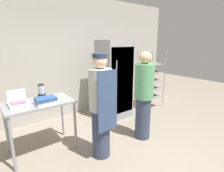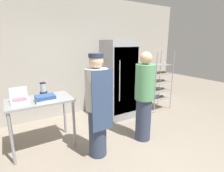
{
  "view_description": "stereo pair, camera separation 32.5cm",
  "coord_description": "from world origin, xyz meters",
  "px_view_note": "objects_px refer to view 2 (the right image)",
  "views": [
    {
      "loc": [
        -1.97,
        -1.82,
        1.86
      ],
      "look_at": [
        -0.05,
        0.69,
        1.06
      ],
      "focal_mm": 28.0,
      "sensor_mm": 36.0,
      "label": 1
    },
    {
      "loc": [
        -1.7,
        -2.0,
        1.86
      ],
      "look_at": [
        -0.05,
        0.69,
        1.06
      ],
      "focal_mm": 28.0,
      "sensor_mm": 36.0,
      "label": 2
    }
  ],
  "objects_px": {
    "donut_box": "(20,100)",
    "blender_pitcher": "(43,90)",
    "binder_stack": "(45,98)",
    "baking_rack": "(158,81)",
    "person_baker": "(97,105)",
    "refrigerator": "(119,80)",
    "person_customer": "(144,97)"
  },
  "relations": [
    {
      "from": "refrigerator",
      "to": "donut_box",
      "type": "xyz_separation_m",
      "value": [
        -2.21,
        -0.44,
        -0.0
      ]
    },
    {
      "from": "person_baker",
      "to": "baking_rack",
      "type": "bearing_deg",
      "value": 23.34
    },
    {
      "from": "baking_rack",
      "to": "refrigerator",
      "type": "bearing_deg",
      "value": 174.89
    },
    {
      "from": "donut_box",
      "to": "blender_pitcher",
      "type": "height_order",
      "value": "blender_pitcher"
    },
    {
      "from": "person_customer",
      "to": "binder_stack",
      "type": "bearing_deg",
      "value": 160.27
    },
    {
      "from": "refrigerator",
      "to": "donut_box",
      "type": "bearing_deg",
      "value": -168.75
    },
    {
      "from": "donut_box",
      "to": "person_baker",
      "type": "bearing_deg",
      "value": -34.36
    },
    {
      "from": "person_baker",
      "to": "person_customer",
      "type": "xyz_separation_m",
      "value": [
        0.98,
        -0.01,
        -0.02
      ]
    },
    {
      "from": "person_baker",
      "to": "blender_pitcher",
      "type": "bearing_deg",
      "value": 125.04
    },
    {
      "from": "blender_pitcher",
      "to": "refrigerator",
      "type": "bearing_deg",
      "value": 7.77
    },
    {
      "from": "baking_rack",
      "to": "person_baker",
      "type": "bearing_deg",
      "value": -156.66
    },
    {
      "from": "baking_rack",
      "to": "blender_pitcher",
      "type": "height_order",
      "value": "baking_rack"
    },
    {
      "from": "blender_pitcher",
      "to": "person_customer",
      "type": "relative_size",
      "value": 0.15
    },
    {
      "from": "baking_rack",
      "to": "binder_stack",
      "type": "distance_m",
      "value": 3.11
    },
    {
      "from": "refrigerator",
      "to": "baking_rack",
      "type": "height_order",
      "value": "refrigerator"
    },
    {
      "from": "person_baker",
      "to": "binder_stack",
      "type": "bearing_deg",
      "value": 139.1
    },
    {
      "from": "donut_box",
      "to": "person_baker",
      "type": "distance_m",
      "value": 1.26
    },
    {
      "from": "donut_box",
      "to": "binder_stack",
      "type": "height_order",
      "value": "donut_box"
    },
    {
      "from": "baking_rack",
      "to": "person_customer",
      "type": "bearing_deg",
      "value": -143.75
    },
    {
      "from": "donut_box",
      "to": "person_baker",
      "type": "xyz_separation_m",
      "value": [
        1.04,
        -0.71,
        -0.07
      ]
    },
    {
      "from": "donut_box",
      "to": "blender_pitcher",
      "type": "distance_m",
      "value": 0.45
    },
    {
      "from": "binder_stack",
      "to": "person_customer",
      "type": "bearing_deg",
      "value": -19.73
    },
    {
      "from": "blender_pitcher",
      "to": "baking_rack",
      "type": "bearing_deg",
      "value": 2.57
    },
    {
      "from": "refrigerator",
      "to": "binder_stack",
      "type": "xyz_separation_m",
      "value": [
        -1.84,
        -0.57,
        0.0
      ]
    },
    {
      "from": "refrigerator",
      "to": "person_baker",
      "type": "distance_m",
      "value": 1.65
    },
    {
      "from": "refrigerator",
      "to": "baking_rack",
      "type": "bearing_deg",
      "value": -5.11
    },
    {
      "from": "refrigerator",
      "to": "baking_rack",
      "type": "xyz_separation_m",
      "value": [
        1.23,
        -0.11,
        -0.16
      ]
    },
    {
      "from": "binder_stack",
      "to": "person_baker",
      "type": "xyz_separation_m",
      "value": [
        0.67,
        -0.58,
        -0.07
      ]
    },
    {
      "from": "blender_pitcher",
      "to": "person_baker",
      "type": "relative_size",
      "value": 0.15
    },
    {
      "from": "baking_rack",
      "to": "person_customer",
      "type": "xyz_separation_m",
      "value": [
        -1.43,
        -1.05,
        0.07
      ]
    },
    {
      "from": "refrigerator",
      "to": "binder_stack",
      "type": "distance_m",
      "value": 1.93
    },
    {
      "from": "binder_stack",
      "to": "baking_rack",
      "type": "bearing_deg",
      "value": 8.52
    }
  ]
}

